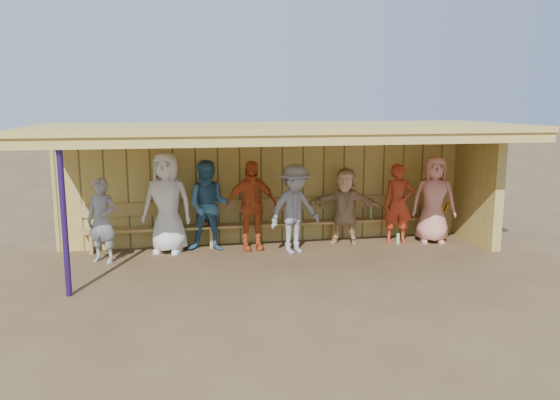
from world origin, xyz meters
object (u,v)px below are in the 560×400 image
Objects in this scene: player_a at (102,220)px; player_e at (295,209)px; player_f at (345,206)px; player_b at (167,203)px; bench at (273,218)px; player_g at (398,204)px; player_h at (434,200)px; player_c at (209,206)px; player_d at (251,206)px.

player_a is 3.58m from player_e.
player_b is at bearing -155.61° from player_f.
player_e is 1.26m from player_f.
player_g is at bearing -10.34° from bench.
player_a is 6.60m from player_h.
player_h is (6.59, 0.20, 0.13)m from player_a.
player_e is at bearing -133.33° from player_f.
player_e is at bearing -158.23° from player_h.
player_c is 0.82m from player_d.
player_e is 0.95× the size of player_h.
player_a is at bearing -167.10° from bench.
player_d is 1.97m from player_f.
player_f is 0.21× the size of bench.
bench is (2.13, 0.31, -0.46)m from player_b.
player_b reaches higher than player_g.
player_c is at bearing -167.05° from bench.
player_g is (3.06, -0.08, -0.06)m from player_d.
player_h reaches higher than bench.
player_f is (1.16, 0.48, -0.07)m from player_e.
bench is (3.30, 0.75, -0.25)m from player_a.
player_f is 0.96× the size of player_g.
player_g reaches higher than player_a.
bench is at bearing 37.75° from player_a.
player_a is at bearing -160.85° from player_h.
player_d is 1.12× the size of player_f.
player_e is (0.80, -0.39, -0.02)m from player_d.
player_h is at bearing 7.82° from player_c.
player_g is (2.26, 0.32, -0.04)m from player_e.
player_h is at bearing 16.78° from player_f.
player_c is (0.80, 0.00, -0.09)m from player_b.
player_b is 1.24× the size of player_f.
player_h reaches higher than player_c.
player_a is 0.94× the size of player_g.
player_a is 0.87× the size of player_c.
player_c is at bearing -171.85° from player_g.
player_b is 0.26× the size of bench.
player_b is 1.11× the size of player_d.
player_a is 0.88× the size of player_d.
player_h is at bearing -9.51° from bench.
player_f is 1.86m from player_h.
bench is at bearing 26.71° from player_b.
player_d is (2.79, 0.37, 0.11)m from player_a.
player_b is at bearing -171.85° from bench.
player_f is at bearing -1.44° from player_e.
player_f is at bearing -170.22° from player_h.
player_f is at bearing 30.26° from player_a.
player_g is at bearing 16.61° from player_b.
player_c is 4.63m from player_h.
player_d is 3.06m from player_g.
bench is at bearing -179.84° from player_g.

